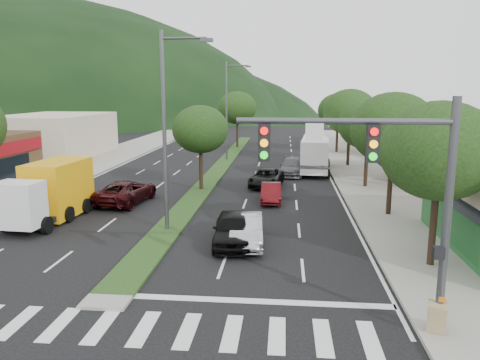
# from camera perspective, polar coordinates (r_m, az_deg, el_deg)

# --- Properties ---
(ground) EXTENTS (160.00, 160.00, 0.00)m
(ground) POSITION_cam_1_polar(r_m,az_deg,el_deg) (17.49, -15.46, -13.66)
(ground) COLOR black
(ground) RESTS_ON ground
(sidewalk_right) EXTENTS (5.00, 90.00, 0.15)m
(sidewalk_right) POSITION_cam_1_polar(r_m,az_deg,el_deg) (40.96, 14.56, 0.57)
(sidewalk_right) COLOR gray
(sidewalk_right) RESTS_ON ground
(sidewalk_left) EXTENTS (6.00, 90.00, 0.15)m
(sidewalk_left) POSITION_cam_1_polar(r_m,az_deg,el_deg) (44.66, -19.75, 1.11)
(sidewalk_left) COLOR gray
(sidewalk_left) RESTS_ON ground
(median) EXTENTS (1.60, 56.00, 0.12)m
(median) POSITION_cam_1_polar(r_m,az_deg,el_deg) (43.80, -2.44, 1.54)
(median) COLOR #193513
(median) RESTS_ON ground
(crosswalk) EXTENTS (19.00, 2.20, 0.01)m
(crosswalk) POSITION_cam_1_polar(r_m,az_deg,el_deg) (15.83, -18.13, -16.52)
(crosswalk) COLOR silver
(crosswalk) RESTS_ON ground
(traffic_signal) EXTENTS (6.12, 0.40, 7.00)m
(traffic_signal) POSITION_cam_1_polar(r_m,az_deg,el_deg) (13.85, 18.13, -0.08)
(traffic_signal) COLOR #47494C
(traffic_signal) RESTS_ON ground
(gas_canopy) EXTENTS (12.20, 8.20, 5.25)m
(gas_canopy) POSITION_cam_1_polar(r_m,az_deg,el_deg) (39.13, 25.06, 6.19)
(gas_canopy) COLOR silver
(gas_canopy) RESTS_ON ground
(bldg_left_far) EXTENTS (9.00, 14.00, 4.60)m
(bldg_left_far) POSITION_cam_1_polar(r_m,az_deg,el_deg) (55.04, -21.63, 5.05)
(bldg_left_far) COLOR beige
(bldg_left_far) RESTS_ON ground
(bldg_right_far) EXTENTS (10.00, 16.00, 5.20)m
(bldg_right_far) POSITION_cam_1_polar(r_m,az_deg,el_deg) (60.52, 18.47, 6.00)
(bldg_right_far) COLOR beige
(bldg_right_far) RESTS_ON ground
(tree_r_a) EXTENTS (4.60, 4.60, 6.63)m
(tree_r_a) POSITION_cam_1_polar(r_m,az_deg,el_deg) (19.89, 23.11, 3.28)
(tree_r_a) COLOR black
(tree_r_a) RESTS_ON sidewalk_right
(tree_r_b) EXTENTS (4.80, 4.80, 6.94)m
(tree_r_b) POSITION_cam_1_polar(r_m,az_deg,el_deg) (27.56, 18.19, 5.94)
(tree_r_b) COLOR black
(tree_r_b) RESTS_ON sidewalk_right
(tree_r_c) EXTENTS (4.40, 4.40, 6.48)m
(tree_r_c) POSITION_cam_1_polar(r_m,az_deg,el_deg) (35.41, 15.36, 6.59)
(tree_r_c) COLOR black
(tree_r_c) RESTS_ON sidewalk_right
(tree_r_d) EXTENTS (5.00, 5.00, 7.17)m
(tree_r_d) POSITION_cam_1_polar(r_m,az_deg,el_deg) (45.26, 13.25, 8.09)
(tree_r_d) COLOR black
(tree_r_d) RESTS_ON sidewalk_right
(tree_r_e) EXTENTS (4.60, 4.60, 6.71)m
(tree_r_e) POSITION_cam_1_polar(r_m,az_deg,el_deg) (55.19, 11.86, 8.29)
(tree_r_e) COLOR black
(tree_r_e) RESTS_ON sidewalk_right
(tree_med_near) EXTENTS (4.00, 4.00, 6.02)m
(tree_med_near) POSITION_cam_1_polar(r_m,az_deg,el_deg) (33.46, -4.86, 6.16)
(tree_med_near) COLOR black
(tree_med_near) RESTS_ON median
(tree_med_far) EXTENTS (4.80, 4.80, 6.94)m
(tree_med_far) POSITION_cam_1_polar(r_m,az_deg,el_deg) (59.15, -0.33, 8.79)
(tree_med_far) COLOR black
(tree_med_far) RESTS_ON median
(streetlight_near) EXTENTS (2.60, 0.25, 10.00)m
(streetlight_near) POSITION_cam_1_polar(r_m,az_deg,el_deg) (23.58, -8.76, 6.94)
(streetlight_near) COLOR #47494C
(streetlight_near) RESTS_ON ground
(streetlight_mid) EXTENTS (2.60, 0.25, 10.00)m
(streetlight_mid) POSITION_cam_1_polar(r_m,az_deg,el_deg) (48.18, -1.43, 9.00)
(streetlight_mid) COLOR #47494C
(streetlight_mid) RESTS_ON ground
(sedan_silver) EXTENTS (1.82, 4.35, 1.40)m
(sedan_silver) POSITION_cam_1_polar(r_m,az_deg,el_deg) (22.07, 0.77, -6.12)
(sedan_silver) COLOR #B0B3B8
(sedan_silver) RESTS_ON ground
(suv_maroon) EXTENTS (3.11, 5.64, 1.49)m
(suv_maroon) POSITION_cam_1_polar(r_m,az_deg,el_deg) (30.95, -13.71, -1.38)
(suv_maroon) COLOR black
(suv_maroon) RESTS_ON ground
(car_queue_a) EXTENTS (2.17, 4.64, 1.53)m
(car_queue_a) POSITION_cam_1_polar(r_m,az_deg,el_deg) (22.02, -0.87, -5.97)
(car_queue_a) COLOR black
(car_queue_a) RESTS_ON ground
(car_queue_b) EXTENTS (2.48, 5.10, 1.43)m
(car_queue_b) POSITION_cam_1_polar(r_m,az_deg,el_deg) (40.27, 6.36, 1.60)
(car_queue_b) COLOR #4F4E53
(car_queue_b) RESTS_ON ground
(car_queue_c) EXTENTS (1.39, 3.71, 1.21)m
(car_queue_c) POSITION_cam_1_polar(r_m,az_deg,el_deg) (30.47, 3.80, -1.56)
(car_queue_c) COLOR #540E12
(car_queue_c) RESTS_ON ground
(car_queue_d) EXTENTS (2.77, 4.94, 1.30)m
(car_queue_d) POSITION_cam_1_polar(r_m,az_deg,el_deg) (35.38, 3.21, 0.27)
(car_queue_d) COLOR black
(car_queue_d) RESTS_ON ground
(box_truck) EXTENTS (2.89, 6.66, 3.22)m
(box_truck) POSITION_cam_1_polar(r_m,az_deg,el_deg) (28.02, -22.03, -1.52)
(box_truck) COLOR silver
(box_truck) RESTS_ON ground
(motorhome) EXTENTS (3.13, 8.19, 3.07)m
(motorhome) POSITION_cam_1_polar(r_m,az_deg,el_deg) (41.88, 9.17, 3.16)
(motorhome) COLOR white
(motorhome) RESTS_ON ground
(a_frame_sign) EXTENTS (0.69, 0.74, 1.20)m
(a_frame_sign) POSITION_cam_1_polar(r_m,az_deg,el_deg) (15.34, 22.88, -14.96)
(a_frame_sign) COLOR tan
(a_frame_sign) RESTS_ON sidewalk_right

